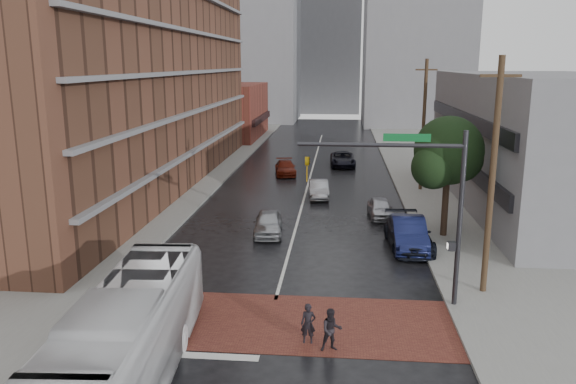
% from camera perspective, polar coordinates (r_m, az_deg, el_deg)
% --- Properties ---
extents(ground, '(160.00, 160.00, 0.00)m').
position_cam_1_polar(ground, '(21.67, -2.06, -13.59)').
color(ground, black).
rests_on(ground, ground).
extents(crosswalk, '(14.00, 5.00, 0.02)m').
position_cam_1_polar(crosswalk, '(22.11, -1.89, -12.99)').
color(crosswalk, brown).
rests_on(crosswalk, ground).
extents(sidewalk_west, '(9.00, 90.00, 0.15)m').
position_cam_1_polar(sidewalk_west, '(47.38, -12.01, 0.99)').
color(sidewalk_west, gray).
rests_on(sidewalk_west, ground).
extents(sidewalk_east, '(9.00, 90.00, 0.15)m').
position_cam_1_polar(sidewalk_east, '(46.12, 16.42, 0.41)').
color(sidewalk_east, gray).
rests_on(sidewalk_east, ground).
extents(apartment_block, '(10.00, 44.00, 28.00)m').
position_cam_1_polar(apartment_block, '(46.48, -16.33, 17.81)').
color(apartment_block, brown).
rests_on(apartment_block, ground).
extents(storefront_west, '(8.00, 16.00, 7.00)m').
position_cam_1_polar(storefront_west, '(74.90, -5.91, 8.18)').
color(storefront_west, brown).
rests_on(storefront_west, ground).
extents(building_east, '(11.00, 26.00, 9.00)m').
position_cam_1_polar(building_east, '(41.93, 24.82, 4.68)').
color(building_east, gray).
rests_on(building_east, ground).
extents(distant_tower_west, '(18.00, 16.00, 32.00)m').
position_cam_1_polar(distant_tower_west, '(98.81, -4.47, 16.61)').
color(distant_tower_west, gray).
rests_on(distant_tower_west, ground).
extents(distant_tower_east, '(16.00, 14.00, 36.00)m').
position_cam_1_polar(distant_tower_east, '(92.30, 13.11, 17.83)').
color(distant_tower_east, gray).
rests_on(distant_tower_east, ground).
extents(distant_tower_center, '(12.00, 10.00, 24.00)m').
position_cam_1_polar(distant_tower_center, '(114.26, 4.22, 14.11)').
color(distant_tower_center, gray).
rests_on(distant_tower_center, ground).
extents(street_tree, '(4.20, 4.10, 6.90)m').
position_cam_1_polar(street_tree, '(32.19, 16.00, 3.62)').
color(street_tree, '#332319').
rests_on(street_tree, ground).
extents(signal_mast, '(6.50, 0.30, 7.20)m').
position_cam_1_polar(signal_mast, '(22.51, 13.62, -0.11)').
color(signal_mast, '#2D2D33').
rests_on(signal_mast, ground).
extents(utility_pole_near, '(1.60, 0.26, 10.00)m').
position_cam_1_polar(utility_pole_near, '(24.46, 20.04, 1.46)').
color(utility_pole_near, '#473321').
rests_on(utility_pole_near, ground).
extents(utility_pole_far, '(1.60, 0.26, 10.00)m').
position_cam_1_polar(utility_pole_far, '(43.89, 13.61, 6.67)').
color(utility_pole_far, '#473321').
rests_on(utility_pole_far, ground).
extents(transit_bus, '(3.33, 11.30, 3.11)m').
position_cam_1_polar(transit_bus, '(18.16, -16.05, -14.19)').
color(transit_bus, silver).
rests_on(transit_bus, ground).
extents(pedestrian_a, '(0.54, 0.37, 1.46)m').
position_cam_1_polar(pedestrian_a, '(20.29, 2.07, -13.23)').
color(pedestrian_a, black).
rests_on(pedestrian_a, ground).
extents(pedestrian_b, '(0.85, 0.73, 1.53)m').
position_cam_1_polar(pedestrian_b, '(19.83, 4.44, -13.80)').
color(pedestrian_b, black).
rests_on(pedestrian_b, ground).
extents(car_travel_a, '(1.92, 4.09, 1.35)m').
position_cam_1_polar(car_travel_a, '(32.42, -2.03, -3.17)').
color(car_travel_a, '#A0A2A7').
rests_on(car_travel_a, ground).
extents(car_travel_b, '(1.71, 4.01, 1.29)m').
position_cam_1_polar(car_travel_b, '(41.26, 3.13, 0.30)').
color(car_travel_b, '#A1A3A9').
rests_on(car_travel_b, ground).
extents(car_travel_c, '(2.37, 4.48, 1.24)m').
position_cam_1_polar(car_travel_c, '(49.75, -0.26, 2.48)').
color(car_travel_c, maroon).
rests_on(car_travel_c, ground).
extents(suv_travel, '(2.50, 5.03, 1.37)m').
position_cam_1_polar(suv_travel, '(54.16, 5.58, 3.35)').
color(suv_travel, black).
rests_on(suv_travel, ground).
extents(car_parked_near, '(1.76, 4.95, 1.63)m').
position_cam_1_polar(car_parked_near, '(30.76, 12.14, -4.09)').
color(car_parked_near, '#141A46').
rests_on(car_parked_near, ground).
extents(car_parked_mid, '(2.50, 5.39, 1.52)m').
position_cam_1_polar(car_parked_mid, '(30.77, 12.14, -4.18)').
color(car_parked_mid, black).
rests_on(car_parked_mid, ground).
extents(car_parked_far, '(1.68, 3.70, 1.23)m').
position_cam_1_polar(car_parked_far, '(36.46, 9.35, -1.61)').
color(car_parked_far, '#AFB0B7').
rests_on(car_parked_far, ground).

